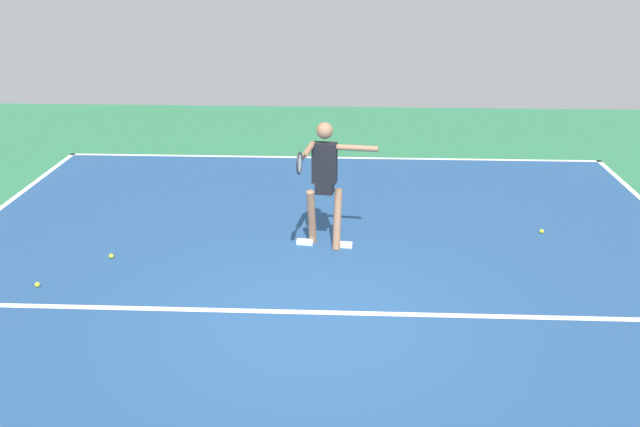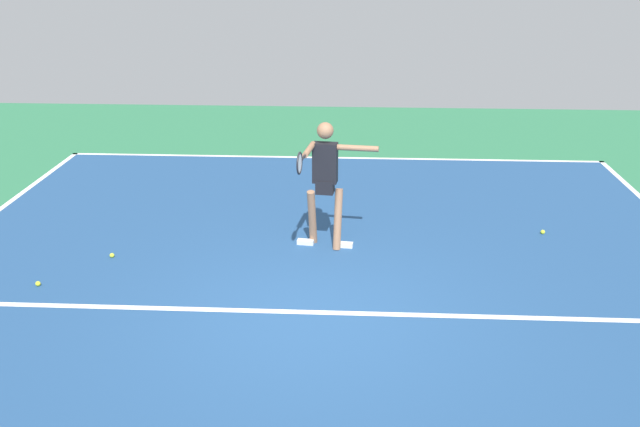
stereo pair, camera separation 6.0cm
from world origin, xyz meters
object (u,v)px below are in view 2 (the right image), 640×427
Objects in this scene: tennis_ball_by_baseline at (112,255)px; tennis_ball_centre_court at (543,232)px; tennis_ball_near_service_line at (38,284)px; tennis_player at (325,176)px.

tennis_ball_by_baseline and tennis_ball_centre_court have the same top height.
tennis_ball_near_service_line is 7.19m from tennis_ball_centre_court.
tennis_ball_centre_court is (-6.88, -2.09, 0.00)m from tennis_ball_near_service_line.
tennis_ball_centre_court is (-3.27, -0.65, -1.04)m from tennis_player.
tennis_ball_centre_court is at bearing -163.09° from tennis_ball_near_service_line.
tennis_ball_near_service_line is at bearing 16.91° from tennis_ball_centre_court.
tennis_player is 3.49m from tennis_ball_centre_court.
tennis_ball_centre_court is at bearing -169.24° from tennis_ball_by_baseline.
tennis_player is at bearing -169.76° from tennis_ball_by_baseline.
tennis_ball_near_service_line is (0.66, 0.91, 0.00)m from tennis_ball_by_baseline.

